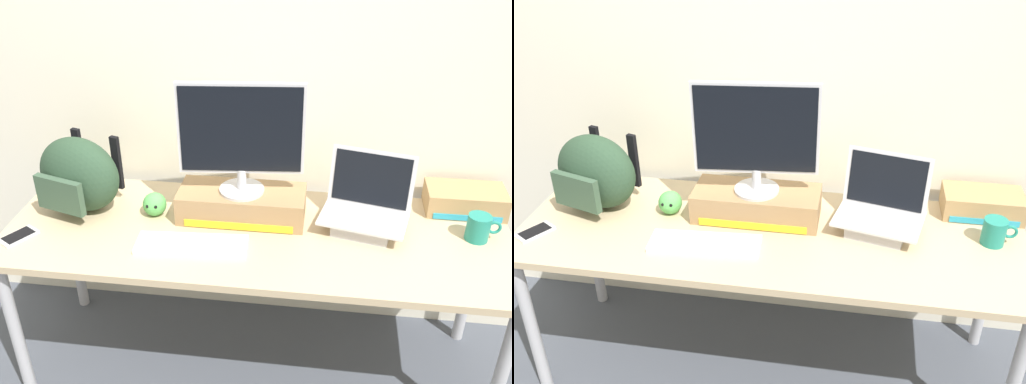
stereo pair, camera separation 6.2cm
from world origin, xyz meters
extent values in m
plane|color=#474C56|center=(0.00, 0.00, 0.00)|extent=(20.00, 20.00, 0.00)
cube|color=silver|center=(0.00, 0.45, 1.30)|extent=(7.00, 0.10, 2.60)
cube|color=tan|center=(0.00, 0.00, 0.70)|extent=(1.99, 0.70, 0.03)
cylinder|color=#B2B2B7|center=(-0.94, -0.29, 0.34)|extent=(0.05, 0.05, 0.69)
cylinder|color=#B2B2B7|center=(-0.94, 0.29, 0.34)|extent=(0.05, 0.05, 0.69)
cylinder|color=#B2B2B7|center=(0.94, 0.29, 0.34)|extent=(0.05, 0.05, 0.69)
cube|color=#9E7A51|center=(-0.07, 0.10, 0.78)|extent=(0.51, 0.21, 0.12)
cube|color=yellow|center=(-0.07, -0.01, 0.74)|extent=(0.43, 0.00, 0.03)
cylinder|color=silver|center=(-0.07, 0.10, 0.85)|extent=(0.18, 0.18, 0.01)
cylinder|color=silver|center=(-0.07, 0.10, 0.89)|extent=(0.04, 0.04, 0.09)
cube|color=silver|center=(-0.07, 0.10, 1.11)|extent=(0.49, 0.07, 0.37)
cube|color=black|center=(-0.07, 0.09, 1.11)|extent=(0.46, 0.05, 0.34)
cube|color=#ADADB2|center=(0.42, 0.07, 0.75)|extent=(0.26, 0.24, 0.05)
cube|color=silver|center=(0.42, 0.07, 0.78)|extent=(0.38, 0.30, 0.01)
cube|color=#B7B7BC|center=(0.42, 0.09, 0.78)|extent=(0.31, 0.19, 0.00)
cube|color=silver|center=(0.44, 0.17, 0.90)|extent=(0.34, 0.13, 0.23)
cube|color=black|center=(0.44, 0.16, 0.90)|extent=(0.30, 0.11, 0.20)
cube|color=white|center=(-0.23, -0.14, 0.73)|extent=(0.43, 0.16, 0.02)
cube|color=silver|center=(-0.23, -0.14, 0.74)|extent=(0.40, 0.14, 0.00)
ellipsoid|color=#28422D|center=(-0.74, 0.09, 0.88)|extent=(0.41, 0.32, 0.32)
cube|color=#38513D|center=(-0.78, -0.03, 0.85)|extent=(0.22, 0.09, 0.14)
cube|color=black|center=(-0.80, 0.23, 0.89)|extent=(0.04, 0.03, 0.24)
cube|color=black|center=(-0.61, 0.18, 0.89)|extent=(0.04, 0.03, 0.24)
cylinder|color=#1E7F70|center=(0.85, 0.06, 0.77)|extent=(0.09, 0.09, 0.10)
torus|color=#1E7F70|center=(0.91, 0.06, 0.78)|extent=(0.06, 0.01, 0.06)
cube|color=silver|center=(-0.91, -0.16, 0.72)|extent=(0.14, 0.16, 0.01)
cube|color=black|center=(-0.91, -0.16, 0.73)|extent=(0.11, 0.13, 0.00)
sphere|color=#56B256|center=(-0.43, 0.07, 0.77)|extent=(0.10, 0.10, 0.10)
sphere|color=black|center=(-0.45, 0.03, 0.78)|extent=(0.01, 0.01, 0.01)
sphere|color=black|center=(-0.41, 0.03, 0.78)|extent=(0.01, 0.01, 0.01)
cube|color=#A88456|center=(0.84, 0.28, 0.77)|extent=(0.32, 0.18, 0.10)
cube|color=#2899BC|center=(0.84, 0.18, 0.74)|extent=(0.27, 0.00, 0.02)
camera|label=1|loc=(0.25, -1.88, 1.98)|focal=40.35mm
camera|label=2|loc=(0.31, -1.87, 1.98)|focal=40.35mm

